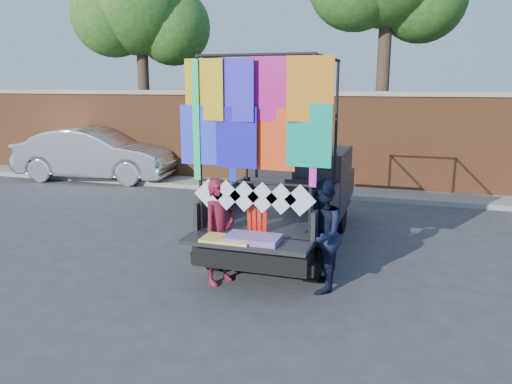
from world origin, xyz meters
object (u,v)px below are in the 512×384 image
(man, at_px, (320,236))
(woman, at_px, (220,231))
(sedan, at_px, (96,154))
(pickup_truck, at_px, (295,195))

(man, bearing_deg, woman, -94.18)
(man, bearing_deg, sedan, -138.24)
(pickup_truck, height_order, man, pickup_truck)
(pickup_truck, relative_size, man, 3.22)
(pickup_truck, xyz_separation_m, man, (0.88, -2.28, -0.02))
(man, bearing_deg, pickup_truck, -169.50)
(sedan, distance_m, man, 9.81)
(pickup_truck, xyz_separation_m, sedan, (-6.89, 3.71, -0.04))
(sedan, relative_size, woman, 3.04)
(pickup_truck, distance_m, man, 2.45)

